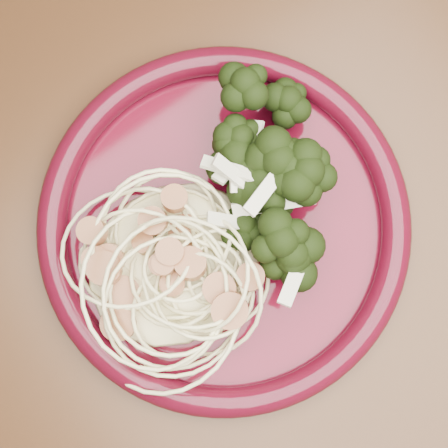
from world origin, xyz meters
TOP-DOWN VIEW (x-y plane):
  - dining_table at (0.00, 0.00)m, footprint 1.20×0.80m
  - dinner_plate at (0.01, -0.02)m, footprint 0.31×0.31m
  - spaghetti_pile at (-0.04, -0.03)m, footprint 0.15×0.13m
  - scallop_cluster at (-0.04, -0.03)m, footprint 0.13×0.13m
  - broccoli_pile at (0.07, -0.02)m, footprint 0.11×0.17m
  - onion_garnish at (0.07, -0.02)m, footprint 0.08×0.11m

SIDE VIEW (x-z plane):
  - dining_table at x=0.00m, z-range 0.28..1.03m
  - dinner_plate at x=0.01m, z-range 0.75..0.77m
  - spaghetti_pile at x=-0.04m, z-range 0.76..0.79m
  - broccoli_pile at x=0.07m, z-range 0.76..0.82m
  - scallop_cluster at x=-0.04m, z-range 0.79..0.83m
  - onion_garnish at x=0.07m, z-range 0.79..0.85m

